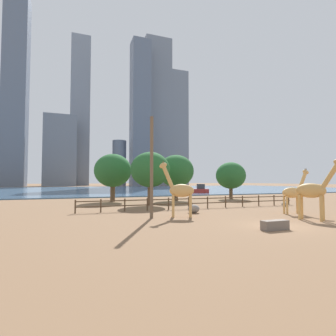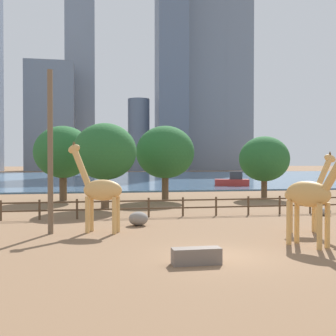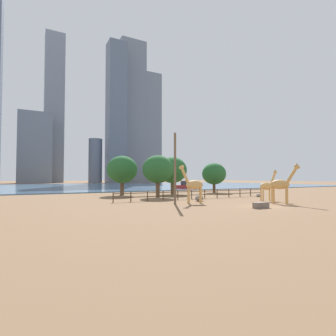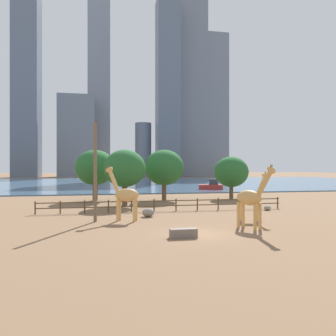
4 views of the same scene
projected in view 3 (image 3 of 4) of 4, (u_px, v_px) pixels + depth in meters
The scene contains 21 objects.
ground_plane at pixel (96, 186), 99.08m from camera, with size 400.00×400.00×0.00m, color brown.
harbor_water at pixel (98, 186), 96.44m from camera, with size 180.00×86.00×0.20m, color #476B8C.
giraffe_tall at pixel (267, 186), 35.41m from camera, with size 2.74×1.19×4.29m.
giraffe_companion at pixel (281, 184), 31.49m from camera, with size 2.17×3.32×4.87m.
giraffe_young at pixel (193, 185), 32.07m from camera, with size 3.06×1.71×4.84m.
utility_pole at pixel (175, 168), 31.03m from camera, with size 0.28×0.28×8.49m, color brown.
boulder_near_fence at pixel (199, 198), 34.84m from camera, with size 1.14×1.09×0.82m, color gray.
boulder_by_pole at pixel (258, 195), 42.92m from camera, with size 0.76×0.72×0.54m, color gray.
feeding_trough at pixel (261, 205), 26.89m from camera, with size 1.80×0.60×0.60m, color #72665B.
enclosure_fence at pixel (198, 194), 39.04m from camera, with size 26.12×0.14×1.30m.
tree_left_large at pixel (172, 170), 50.49m from camera, with size 5.59×5.59×7.14m.
tree_center_broad at pixel (214, 174), 55.35m from camera, with size 5.04×5.04×6.26m.
tree_right_tall at pixel (158, 169), 42.56m from camera, with size 5.03×5.03×6.79m.
tree_left_small at pixel (122, 170), 47.18m from camera, with size 5.49×5.49×7.10m.
boat_sailboat at pixel (183, 186), 72.07m from camera, with size 5.09×2.95×2.11m.
skyline_tower_needle at pixel (95, 161), 158.59m from camera, with size 8.07×8.07×26.76m, color slate.
skyline_block_central at pixel (35, 148), 151.49m from camera, with size 17.93×11.45×40.90m, color slate.
skyline_tower_glass at pixel (149, 129), 186.38m from camera, with size 13.38×14.80×76.39m, color slate.
skyline_block_left at pixel (130, 112), 180.16m from camera, with size 17.43×15.49×96.35m, color slate.
skyline_tower_short at pixel (54, 108), 169.62m from camera, with size 11.94×9.31×97.11m, color gray.
skyline_block_wide at pixel (116, 112), 163.04m from camera, with size 10.97×10.54×87.91m, color slate.
Camera 3 is at (-22.35, -20.48, 3.12)m, focal length 28.00 mm.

